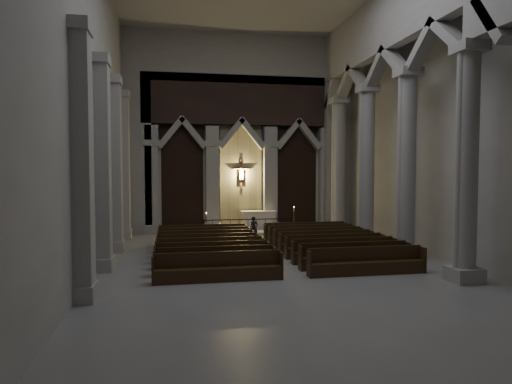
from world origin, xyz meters
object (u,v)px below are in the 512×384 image
at_px(altar_rail, 248,224).
at_px(worshipper, 254,228).
at_px(candle_stand_left, 206,231).
at_px(altar, 259,220).
at_px(candle_stand_right, 294,226).
at_px(pews, 271,249).

height_order(altar_rail, worshipper, worshipper).
bearing_deg(worshipper, candle_stand_left, 140.11).
xyz_separation_m(altar, altar_rail, (-1.01, -2.04, -0.03)).
distance_m(candle_stand_right, pews, 7.34).
distance_m(candle_stand_right, worshipper, 3.45).
distance_m(altar, candle_stand_left, 4.06).
bearing_deg(candle_stand_left, candle_stand_right, 8.53).
height_order(altar_rail, pews, altar_rail).
bearing_deg(candle_stand_left, worshipper, -27.18).
distance_m(altar, pews, 8.26).
height_order(candle_stand_right, pews, candle_stand_right).
distance_m(altar, worshipper, 3.60).
bearing_deg(pews, candle_stand_left, 111.70).
relative_size(candle_stand_right, worshipper, 1.27).
height_order(altar, worshipper, worshipper).
relative_size(altar_rail, candle_stand_left, 3.63).
height_order(candle_stand_left, pews, candle_stand_left).
relative_size(altar, candle_stand_left, 1.52).
bearing_deg(pews, altar, 83.00).
bearing_deg(altar, altar_rail, -116.22).
xyz_separation_m(altar_rail, pews, (0.00, -6.15, -0.34)).
relative_size(candle_stand_left, pews, 0.14).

